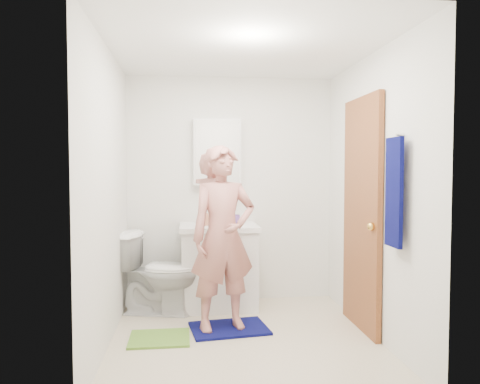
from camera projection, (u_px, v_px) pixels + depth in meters
name	position (u px, v px, depth m)	size (l,w,h in m)	color
floor	(244.00, 340.00, 3.91)	(2.20, 2.40, 0.02)	beige
ceiling	(244.00, 47.00, 3.79)	(2.20, 2.40, 0.02)	white
wall_back	(231.00, 189.00, 5.05)	(2.20, 0.02, 2.40)	silver
wall_front	(270.00, 208.00, 2.65)	(2.20, 0.02, 2.40)	silver
wall_left	(106.00, 196.00, 3.73)	(0.02, 2.40, 2.40)	silver
wall_right	(373.00, 195.00, 3.98)	(0.02, 2.40, 2.40)	silver
vanity_cabinet	(219.00, 269.00, 4.78)	(0.75, 0.55, 0.80)	white
countertop	(219.00, 227.00, 4.76)	(0.79, 0.59, 0.05)	white
sink_basin	(219.00, 226.00, 4.76)	(0.40, 0.40, 0.03)	white
faucet	(218.00, 217.00, 4.94)	(0.03, 0.03, 0.12)	silver
medicine_cabinet	(217.00, 152.00, 4.95)	(0.50, 0.12, 0.70)	white
mirror_panel	(217.00, 152.00, 4.89)	(0.46, 0.01, 0.66)	white
door	(362.00, 214.00, 4.13)	(0.05, 0.80, 2.05)	#965229
door_knob	(371.00, 227.00, 3.81)	(0.07, 0.07, 0.07)	gold
towel	(394.00, 192.00, 3.40)	(0.03, 0.24, 0.80)	#080A4D
towel_hook	(400.00, 134.00, 3.38)	(0.02, 0.02, 0.06)	silver
toilet	(159.00, 273.00, 4.59)	(0.45, 0.79, 0.80)	white
bath_mat	(229.00, 328.00, 4.13)	(0.66, 0.47, 0.02)	#080A4D
green_rug	(160.00, 338.00, 3.89)	(0.50, 0.42, 0.02)	#609331
soap_dispenser	(204.00, 217.00, 4.69)	(0.08, 0.08, 0.18)	tan
toothbrush_cup	(235.00, 219.00, 4.87)	(0.12, 0.12, 0.09)	#6A418F
man	(223.00, 237.00, 4.07)	(0.58, 0.38, 1.60)	#B97268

